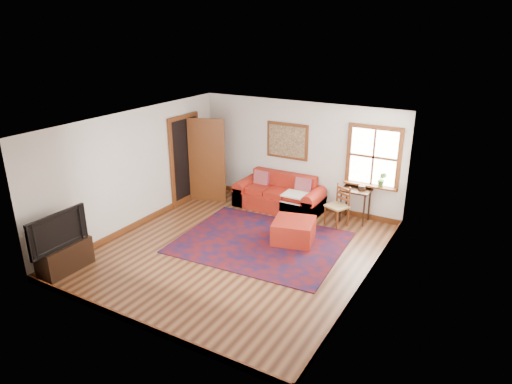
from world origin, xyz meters
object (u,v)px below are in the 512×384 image
Objects in this scene: side_table at (356,194)px; ladder_back_chair at (339,204)px; media_cabinet at (65,257)px; red_ottoman at (294,231)px; red_leather_sofa at (280,197)px.

side_table is 0.47m from ladder_back_chair.
ladder_back_chair reaches higher than media_cabinet.
ladder_back_chair reaches higher than red_ottoman.
ladder_back_chair reaches higher than red_leather_sofa.
side_table is at bearing 50.81° from media_cabinet.
ladder_back_chair is at bearing -121.39° from side_table.
red_leather_sofa is at bearing 66.04° from media_cabinet.
red_leather_sofa is 2.63× the size of red_ottoman.
red_ottoman is at bearing -112.48° from ladder_back_chair.
side_table is 0.83× the size of ladder_back_chair.
red_ottoman is at bearing -114.77° from side_table.
side_table reaches higher than red_ottoman.
ladder_back_chair is at bearing 50.17° from media_cabinet.
red_leather_sofa is 4.91m from media_cabinet.
side_table reaches higher than media_cabinet.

